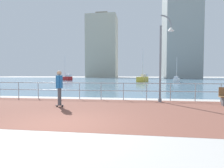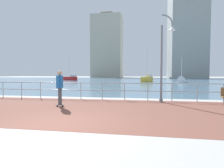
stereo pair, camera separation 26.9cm
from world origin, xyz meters
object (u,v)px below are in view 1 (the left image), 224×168
(skateboarder, at_px, (59,85))
(sailboat_red, at_px, (176,80))
(sailboat_teal, at_px, (65,78))
(sailboat_yellow, at_px, (143,79))
(lamppost, at_px, (164,54))

(skateboarder, xyz_separation_m, sailboat_red, (11.51, 31.60, -0.56))
(sailboat_teal, bearing_deg, sailboat_red, -18.09)
(sailboat_yellow, bearing_deg, sailboat_red, -9.83)
(skateboarder, distance_m, sailboat_red, 33.64)
(sailboat_teal, xyz_separation_m, sailboat_yellow, (20.74, -7.82, 0.04))
(sailboat_red, bearing_deg, lamppost, -102.23)
(lamppost, distance_m, sailboat_teal, 43.83)
(sailboat_teal, relative_size, sailboat_yellow, 0.94)
(skateboarder, height_order, sailboat_red, sailboat_red)
(skateboarder, height_order, sailboat_teal, sailboat_teal)
(sailboat_red, height_order, sailboat_yellow, sailboat_yellow)
(sailboat_teal, height_order, sailboat_yellow, sailboat_yellow)
(skateboarder, bearing_deg, lamppost, 24.14)
(lamppost, xyz_separation_m, sailboat_yellow, (-0.48, 30.48, -2.03))
(lamppost, bearing_deg, sailboat_red, 77.77)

